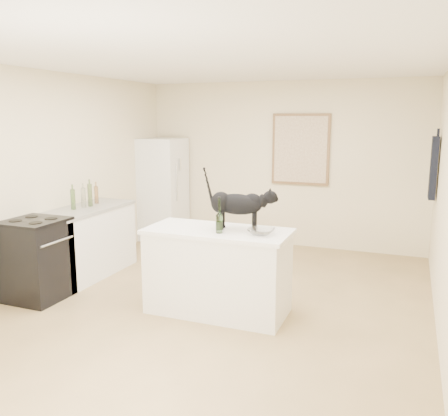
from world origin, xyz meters
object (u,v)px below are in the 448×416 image
wine_bottle (219,217)px  glass_bowl (261,232)px  stove (37,260)px  black_cat (237,207)px  fridge (162,189)px

wine_bottle → glass_bowl: wine_bottle is taller
stove → glass_bowl: (2.53, 0.34, 0.48)m
black_cat → glass_bowl: 0.39m
fridge → black_cat: fridge is taller
fridge → stove: bearing=-90.0°
stove → wine_bottle: 2.22m
fridge → black_cat: 3.35m
black_cat → wine_bottle: black_cat is taller
stove → glass_bowl: size_ratio=3.46×
stove → fridge: 2.98m
glass_bowl → stove: bearing=-172.3°
fridge → glass_bowl: 3.64m
stove → glass_bowl: 2.60m
wine_bottle → glass_bowl: (0.41, 0.08, -0.13)m
wine_bottle → black_cat: bearing=61.4°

